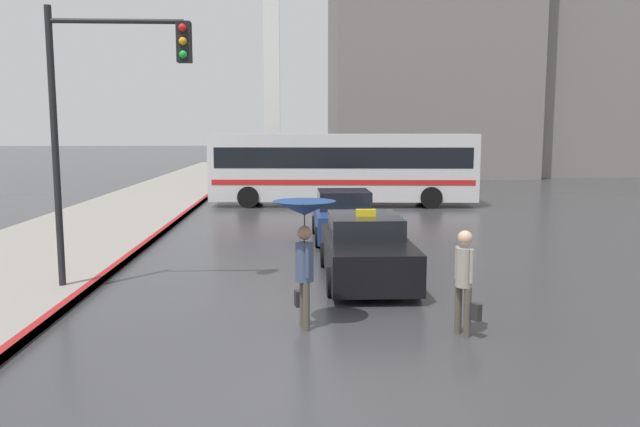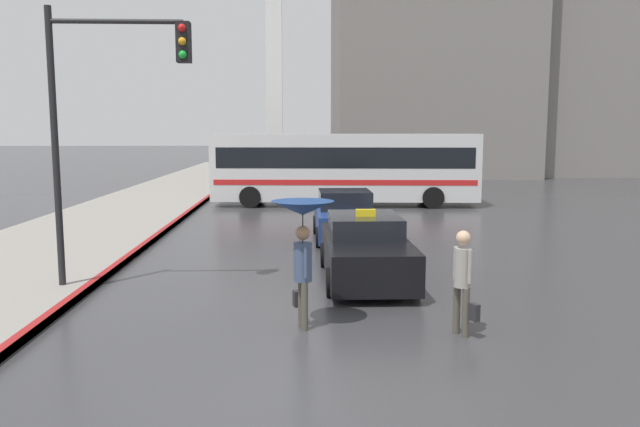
{
  "view_description": "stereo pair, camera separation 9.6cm",
  "coord_description": "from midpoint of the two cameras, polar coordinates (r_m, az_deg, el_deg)",
  "views": [
    {
      "loc": [
        -0.26,
        -7.04,
        3.34
      ],
      "look_at": [
        0.42,
        7.81,
        1.4
      ],
      "focal_mm": 35.0,
      "sensor_mm": 36.0,
      "label": 1
    },
    {
      "loc": [
        -0.16,
        -7.04,
        3.34
      ],
      "look_at": [
        0.42,
        7.81,
        1.4
      ],
      "focal_mm": 35.0,
      "sensor_mm": 36.0,
      "label": 2
    }
  ],
  "objects": [
    {
      "name": "pedestrian_with_umbrella",
      "position": [
        10.47,
        -1.7,
        -1.18
      ],
      "size": [
        1.06,
        1.06,
        2.2
      ],
      "rotation": [
        0.0,
        0.0,
        1.8
      ],
      "color": "#4C473D",
      "rests_on": "ground_plane"
    },
    {
      "name": "pedestrian_man",
      "position": [
        10.52,
        12.82,
        -5.61
      ],
      "size": [
        0.42,
        0.52,
        1.76
      ],
      "rotation": [
        0.0,
        0.0,
        -1.12
      ],
      "color": "#4C473D",
      "rests_on": "ground_plane"
    },
    {
      "name": "taxi",
      "position": [
        14.23,
        3.97,
        -3.33
      ],
      "size": [
        1.91,
        4.61,
        1.62
      ],
      "rotation": [
        0.0,
        0.0,
        3.14
      ],
      "color": "black",
      "rests_on": "ground_plane"
    },
    {
      "name": "ground_plane",
      "position": [
        7.8,
        -0.87,
        -17.94
      ],
      "size": [
        300.0,
        300.0,
        0.0
      ],
      "primitive_type": "plane",
      "color": "#38383A"
    },
    {
      "name": "sedan_red",
      "position": [
        19.48,
        2.07,
        -0.36
      ],
      "size": [
        1.91,
        4.04,
        1.53
      ],
      "rotation": [
        0.0,
        0.0,
        3.14
      ],
      "color": "navy",
      "rests_on": "ground_plane"
    },
    {
      "name": "city_bus",
      "position": [
        28.66,
        1.99,
        4.39
      ],
      "size": [
        12.14,
        3.34,
        3.27
      ],
      "rotation": [
        0.0,
        0.0,
        1.5
      ],
      "color": "silver",
      "rests_on": "ground_plane"
    },
    {
      "name": "traffic_light",
      "position": [
        13.51,
        -19.09,
        9.85
      ],
      "size": [
        2.87,
        0.38,
        5.84
      ],
      "color": "black",
      "rests_on": "ground_plane"
    }
  ]
}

